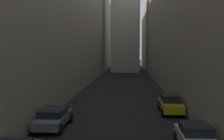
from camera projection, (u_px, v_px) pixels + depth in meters
The scene contains 6 objects.
ground_plane at pixel (124, 82), 47.07m from camera, with size 264.00×264.00×0.00m, color black.
building_block_left at pixel (53, 20), 49.06m from camera, with size 14.17×108.00×21.57m, color gray.
building_block_right at pixel (188, 30), 47.79m from camera, with size 11.18×108.00×18.10m, color gray.
parked_car_left_third at pixel (54, 117), 19.09m from camera, with size 1.98×4.54×1.35m.
parked_car_right_third at pixel (196, 137), 14.78m from camera, with size 1.87×4.02×1.39m.
parked_car_right_far at pixel (170, 104), 23.73m from camera, with size 1.87×4.39×1.58m.
Camera 1 is at (0.76, 1.15, 5.31)m, focal length 44.22 mm.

